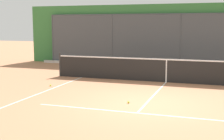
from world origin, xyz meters
TOP-DOWN VIEW (x-y plane):
  - ground_plane at (0.00, 0.00)m, footprint 60.00×60.00m
  - court_line_markings at (0.00, 1.30)m, footprint 7.59×8.76m
  - fence_backdrop at (0.00, -9.07)m, footprint 18.58×1.37m
  - tennis_net at (0.00, -3.80)m, footprint 9.75×0.09m
  - tennis_ball_mid_court at (0.51, 0.05)m, footprint 0.07×0.07m
  - tennis_ball_by_sideline at (4.06, -1.55)m, footprint 0.07×0.07m

SIDE VIEW (x-z plane):
  - ground_plane at x=0.00m, z-range 0.00..0.00m
  - court_line_markings at x=0.00m, z-range 0.00..0.01m
  - tennis_ball_mid_court at x=0.51m, z-range 0.00..0.07m
  - tennis_ball_by_sideline at x=4.06m, z-range 0.00..0.07m
  - tennis_net at x=0.00m, z-range -0.04..1.03m
  - fence_backdrop at x=0.00m, z-range -0.02..3.46m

